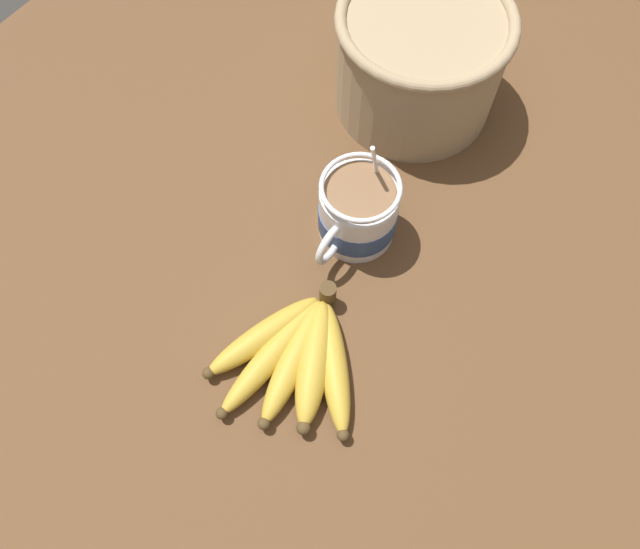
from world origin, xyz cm
name	(u,v)px	position (x,y,z in cm)	size (l,w,h in cm)	color
table	(354,273)	(0.00, 0.00, 1.79)	(134.60, 134.60, 3.58)	brown
coffee_mug	(358,212)	(-4.37, -2.79, 8.11)	(14.25, 9.76, 15.44)	silver
banana_bunch	(296,356)	(13.83, 1.34, 5.20)	(19.75, 18.86, 4.07)	#4C381E
woven_basket	(420,59)	(-26.53, -8.24, 11.55)	(22.71, 22.71, 15.19)	tan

